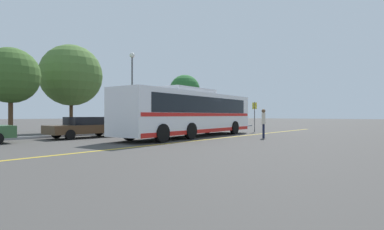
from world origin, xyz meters
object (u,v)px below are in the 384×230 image
(pedestrian_0, at_px, (264,121))
(bus_stop_sign, at_px, (255,113))
(tree_0, at_px, (11,76))
(tree_2, at_px, (71,75))
(transit_bus, at_px, (192,112))
(parked_car_1, at_px, (85,127))
(tree_1, at_px, (185,90))
(parked_car_3, at_px, (203,122))
(parked_car_2, at_px, (163,124))
(street_lamp, at_px, (132,77))

(pedestrian_0, distance_m, bus_stop_sign, 7.00)
(tree_0, xyz_separation_m, tree_2, (5.33, 2.27, 0.74))
(transit_bus, height_order, pedestrian_0, transit_bus)
(transit_bus, xyz_separation_m, pedestrian_0, (1.87, -4.33, -0.61))
(transit_bus, bearing_deg, bus_stop_sign, 80.64)
(parked_car_1, distance_m, tree_1, 16.22)
(pedestrian_0, height_order, tree_0, tree_0)
(parked_car_1, height_order, parked_car_3, parked_car_3)
(parked_car_3, xyz_separation_m, tree_2, (-10.44, 5.79, 4.00))
(bus_stop_sign, bearing_deg, tree_1, 162.14)
(parked_car_2, bearing_deg, tree_1, -63.03)
(bus_stop_sign, xyz_separation_m, tree_2, (-10.62, 11.24, 3.12))
(tree_2, bearing_deg, pedestrian_0, -72.47)
(parked_car_1, distance_m, tree_2, 7.52)
(bus_stop_sign, distance_m, tree_0, 18.45)
(transit_bus, relative_size, bus_stop_sign, 5.03)
(parked_car_2, distance_m, tree_2, 8.64)
(parked_car_1, height_order, bus_stop_sign, bus_stop_sign)
(street_lamp, relative_size, tree_1, 1.16)
(tree_1, relative_size, tree_2, 0.83)
(parked_car_3, xyz_separation_m, street_lamp, (-6.20, 3.14, 4.03))
(bus_stop_sign, xyz_separation_m, tree_0, (-15.95, 8.96, 2.37))
(parked_car_3, bearing_deg, transit_bus, 126.97)
(parked_car_1, distance_m, tree_0, 5.83)
(tree_0, bearing_deg, tree_2, 23.10)
(parked_car_2, bearing_deg, street_lamp, 8.67)
(transit_bus, distance_m, tree_2, 11.45)
(parked_car_3, height_order, tree_1, tree_1)
(parked_car_2, bearing_deg, pedestrian_0, 176.07)
(parked_car_1, distance_m, pedestrian_0, 11.42)
(parked_car_2, xyz_separation_m, bus_stop_sign, (5.73, -5.37, 0.91))
(parked_car_1, relative_size, tree_0, 0.84)
(parked_car_2, distance_m, bus_stop_sign, 7.90)
(bus_stop_sign, distance_m, tree_1, 10.56)
(tree_0, relative_size, tree_2, 0.80)
(bus_stop_sign, distance_m, street_lamp, 11.16)
(parked_car_3, bearing_deg, tree_1, -24.22)
(pedestrian_0, distance_m, tree_0, 16.47)
(street_lamp, relative_size, tree_2, 0.96)
(parked_car_2, xyz_separation_m, tree_1, (8.00, 4.59, 3.56))
(pedestrian_0, xyz_separation_m, tree_2, (-4.73, 14.98, 3.69))
(parked_car_3, relative_size, street_lamp, 0.63)
(pedestrian_0, bearing_deg, parked_car_2, -118.46)
(parked_car_2, bearing_deg, tree_2, 36.95)
(tree_2, bearing_deg, tree_0, -156.90)
(parked_car_2, height_order, tree_2, tree_2)
(transit_bus, bearing_deg, parked_car_2, 151.96)
(transit_bus, distance_m, bus_stop_sign, 7.78)
(parked_car_1, bearing_deg, parked_car_3, 91.24)
(pedestrian_0, xyz_separation_m, tree_1, (8.16, 13.71, 3.22))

